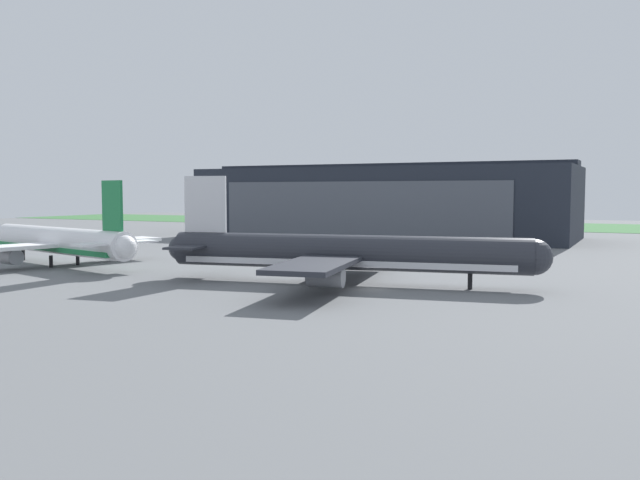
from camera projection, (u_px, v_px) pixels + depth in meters
name	position (u px, v px, depth m)	size (l,w,h in m)	color
ground_plane	(371.00, 289.00, 79.51)	(440.00, 440.00, 0.00)	slate
grass_field_strip	(548.00, 226.00, 221.13)	(440.00, 56.00, 0.08)	#3A6F3A
maintenance_hangar	(383.00, 202.00, 170.78)	(93.73, 34.59, 18.70)	#232833
airliner_near_left	(345.00, 254.00, 83.56)	(48.50, 38.17, 13.71)	#282B33
airliner_near_right	(59.00, 242.00, 104.79)	(38.74, 33.87, 13.23)	white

